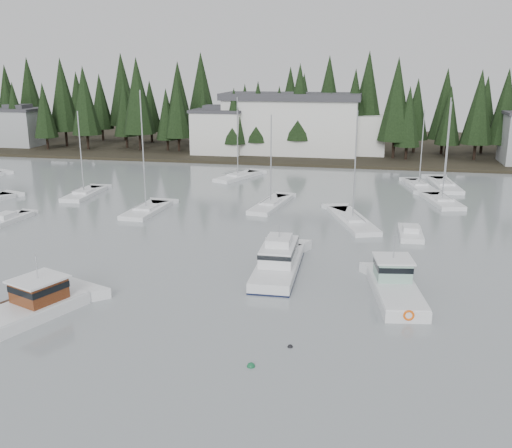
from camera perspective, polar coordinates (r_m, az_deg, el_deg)
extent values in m
plane|color=gray|center=(29.70, -10.06, -17.70)|extent=(260.00, 260.00, 0.00)
cube|color=black|center=(121.42, 6.85, 7.79)|extent=(240.00, 54.00, 1.00)
cube|color=silver|center=(106.31, -3.76, 9.08)|extent=(9.00, 7.00, 7.50)
cube|color=#38383D|center=(105.94, -3.79, 11.23)|extent=(9.54, 7.42, 0.50)
cube|color=#38383D|center=(105.89, -3.80, 11.56)|extent=(4.95, 3.85, 0.80)
cube|color=#999EA0|center=(125.74, -22.55, 8.83)|extent=(8.00, 7.00, 7.00)
cube|color=#38383D|center=(125.43, -22.72, 10.53)|extent=(8.48, 7.42, 0.50)
cube|color=#38383D|center=(125.40, -22.75, 10.80)|extent=(4.40, 3.85, 0.80)
cube|color=silver|center=(106.51, 3.53, 9.78)|extent=(24.00, 10.00, 10.00)
cube|color=#38383D|center=(106.11, 3.58, 12.62)|extent=(25.00, 11.00, 1.20)
cube|color=silver|center=(107.67, 10.08, 8.83)|extent=(10.00, 8.00, 7.00)
cube|color=white|center=(40.80, -22.84, -8.94)|extent=(6.52, 10.11, 1.39)
cube|color=white|center=(40.51, -22.95, -7.97)|extent=(6.39, 9.91, 0.13)
cube|color=#501E10|center=(41.22, -20.87, -6.22)|extent=(3.50, 3.65, 1.49)
cube|color=white|center=(40.95, -20.97, -5.18)|extent=(3.94, 4.12, 0.13)
cube|color=black|center=(41.12, -20.91, -5.83)|extent=(3.58, 3.72, 0.43)
cylinder|color=#A5A8AD|center=(40.65, -21.10, -3.98)|extent=(0.08, 0.08, 1.71)
cube|color=white|center=(46.38, 2.21, -4.68)|extent=(3.35, 10.28, 1.49)
cube|color=black|center=(46.42, 2.21, -4.81)|extent=(3.38, 10.33, 0.20)
cube|color=white|center=(46.39, 2.32, -2.79)|extent=(2.69, 5.36, 1.35)
cube|color=black|center=(46.29, 2.32, -2.41)|extent=(2.75, 5.41, 0.37)
cube|color=white|center=(46.09, 2.33, -1.64)|extent=(1.94, 2.69, 0.60)
cylinder|color=#A5A8AD|center=(45.87, 2.34, -0.75)|extent=(0.10, 0.10, 1.02)
cube|color=white|center=(42.63, 13.80, -7.06)|extent=(4.27, 8.92, 1.39)
cube|color=white|center=(42.35, 13.87, -6.12)|extent=(4.19, 8.74, 0.13)
cube|color=#8BB6A4|center=(43.66, 13.51, -4.39)|extent=(2.82, 2.91, 1.50)
cube|color=white|center=(43.40, 13.58, -3.39)|extent=(3.17, 3.30, 0.13)
cube|color=black|center=(43.56, 13.54, -4.01)|extent=(2.89, 2.97, 0.43)
cylinder|color=#A5A8AD|center=(43.12, 13.65, -2.25)|extent=(0.08, 0.08, 1.71)
torus|color=#F2590C|center=(38.60, 15.03, -8.83)|extent=(0.76, 0.26, 0.75)
cube|color=white|center=(73.11, 18.08, 1.98)|extent=(4.85, 8.61, 1.05)
cube|color=white|center=(72.97, 18.12, 2.47)|extent=(2.68, 3.19, 0.30)
cylinder|color=#A5A8AD|center=(71.94, 18.52, 7.07)|extent=(0.14, 0.14, 12.10)
cube|color=white|center=(76.75, -16.79, 2.70)|extent=(3.02, 8.40, 1.05)
cube|color=white|center=(76.62, -16.83, 3.17)|extent=(2.00, 2.89, 0.30)
cylinder|color=#A5A8AD|center=(75.76, -17.13, 6.87)|extent=(0.14, 0.14, 10.24)
cube|color=white|center=(83.20, 18.30, 3.54)|extent=(4.10, 10.79, 1.05)
cube|color=white|center=(83.08, 18.33, 3.97)|extent=(2.45, 3.79, 0.30)
cylinder|color=#A5A8AD|center=(82.24, 18.65, 7.66)|extent=(0.14, 0.14, 11.05)
cube|color=white|center=(67.84, 1.47, 1.74)|extent=(4.01, 9.97, 1.05)
cube|color=white|center=(67.69, 1.48, 2.27)|extent=(2.27, 3.53, 0.30)
cylinder|color=#A5A8AD|center=(66.72, 1.51, 6.47)|extent=(0.14, 0.14, 10.28)
cube|color=white|center=(85.14, -1.83, 4.58)|extent=(5.86, 9.39, 1.05)
cube|color=white|center=(85.02, -1.83, 5.01)|extent=(2.88, 3.55, 0.30)
cylinder|color=#A5A8AD|center=(84.18, -1.86, 8.72)|extent=(0.14, 0.14, 11.32)
cube|color=white|center=(61.68, 9.61, 0.11)|extent=(6.23, 11.22, 1.05)
cube|color=white|center=(61.51, 9.64, 0.69)|extent=(3.06, 4.15, 0.30)
cylinder|color=#A5A8AD|center=(60.35, 9.88, 5.78)|extent=(0.14, 0.14, 11.33)
cube|color=white|center=(66.31, -10.91, 1.13)|extent=(3.37, 8.31, 1.05)
cube|color=white|center=(66.16, -10.94, 1.67)|extent=(2.21, 2.88, 0.30)
cylinder|color=#A5A8AD|center=(64.94, -11.23, 7.20)|extent=(0.14, 0.14, 13.13)
cube|color=white|center=(81.69, 15.96, 3.52)|extent=(4.23, 8.38, 1.05)
cube|color=white|center=(81.57, 15.99, 3.96)|extent=(2.36, 3.05, 0.30)
cylinder|color=#A5A8AD|center=(80.77, 16.25, 7.39)|extent=(0.14, 0.14, 10.11)
cube|color=white|center=(66.53, -23.75, 0.19)|extent=(2.84, 6.87, 0.90)
cube|color=white|center=(66.36, -23.81, 0.77)|extent=(1.70, 2.28, 0.55)
cube|color=white|center=(58.02, 15.19, -1.14)|extent=(2.29, 5.28, 0.90)
cube|color=white|center=(57.83, 15.24, -0.47)|extent=(1.52, 1.70, 0.55)
sphere|color=#145933|center=(32.72, -0.50, -14.06)|extent=(0.46, 0.46, 0.46)
sphere|color=black|center=(34.77, 3.43, -12.19)|extent=(0.33, 0.33, 0.33)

